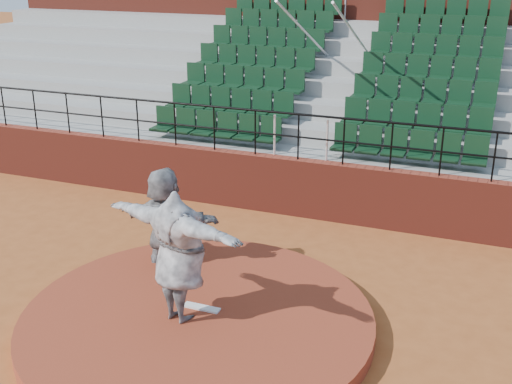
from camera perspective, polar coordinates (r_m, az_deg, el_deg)
ground at (r=10.35m, az=-5.18°, el=-11.85°), size 90.00×90.00×0.00m
pitchers_mound at (r=10.28m, az=-5.20°, el=-11.26°), size 5.50×5.50×0.25m
pitching_rubber at (r=10.32m, az=-4.85°, el=-10.20°), size 0.60×0.15×0.03m
boundary_wall at (r=14.25m, az=3.68°, el=0.44°), size 24.00×0.30×1.30m
wall_railing at (r=13.84m, az=3.81°, el=5.82°), size 24.04×0.05×1.03m
seating_deck at (r=17.39m, az=7.48°, el=6.73°), size 24.00×5.97×4.63m
press_box_facade at (r=20.86m, az=10.55°, el=14.72°), size 24.00×3.00×7.10m
pitcher at (r=9.63m, az=-6.89°, el=-5.70°), size 2.66×1.37×2.09m
fielder at (r=11.52m, az=-8.06°, el=-2.71°), size 1.92×0.69×2.04m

